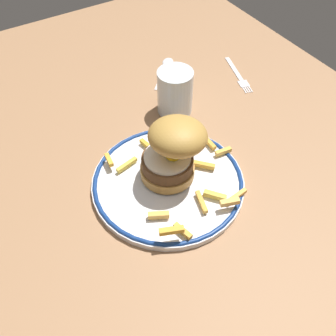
% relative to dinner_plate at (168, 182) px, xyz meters
% --- Properties ---
extents(ground_plane, '(1.36, 1.06, 0.04)m').
position_rel_dinner_plate_xyz_m(ground_plane, '(-0.01, -0.01, -0.03)').
color(ground_plane, '#966C49').
extents(dinner_plate, '(0.27, 0.27, 0.02)m').
position_rel_dinner_plate_xyz_m(dinner_plate, '(0.00, 0.00, 0.00)').
color(dinner_plate, silver).
rests_on(dinner_plate, ground_plane).
extents(burger, '(0.14, 0.14, 0.13)m').
position_rel_dinner_plate_xyz_m(burger, '(-0.01, 0.02, 0.07)').
color(burger, '#B6823E').
rests_on(burger, dinner_plate).
extents(fries_pile, '(0.24, 0.22, 0.03)m').
position_rel_dinner_plate_xyz_m(fries_pile, '(-0.00, 0.03, 0.02)').
color(fries_pile, gold).
rests_on(fries_pile, dinner_plate).
extents(water_glass, '(0.07, 0.07, 0.10)m').
position_rel_dinner_plate_xyz_m(water_glass, '(-0.17, 0.12, 0.03)').
color(water_glass, silver).
rests_on(water_glass, ground_plane).
extents(fork, '(0.14, 0.05, 0.00)m').
position_rel_dinner_plate_xyz_m(fork, '(-0.19, 0.31, -0.01)').
color(fork, silver).
rests_on(fork, ground_plane).
extents(spoon, '(0.11, 0.11, 0.01)m').
position_rel_dinner_plate_xyz_m(spoon, '(-0.32, 0.19, -0.00)').
color(spoon, silver).
rests_on(spoon, ground_plane).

